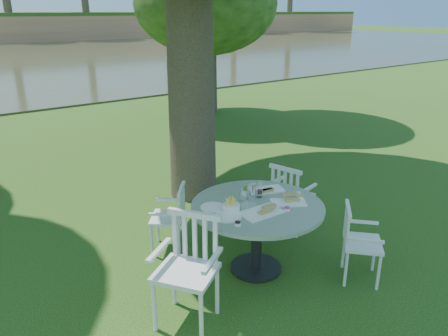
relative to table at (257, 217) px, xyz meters
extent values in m
plane|color=#16360B|center=(0.29, 0.77, -0.64)|extent=(140.00, 140.00, 0.00)
cylinder|color=black|center=(0.00, 0.00, -0.62)|extent=(0.56, 0.56, 0.04)
cylinder|color=black|center=(0.00, 0.00, -0.24)|extent=(0.12, 0.12, 0.71)
cylinder|color=gray|center=(0.00, 0.00, 0.13)|extent=(1.40, 1.40, 0.04)
cylinder|color=silver|center=(1.22, 0.32, -0.41)|extent=(0.04, 0.04, 0.45)
cylinder|color=silver|center=(1.13, 0.70, -0.41)|extent=(0.04, 0.04, 0.45)
cylinder|color=silver|center=(0.88, 0.23, -0.41)|extent=(0.04, 0.04, 0.45)
cylinder|color=silver|center=(0.78, 0.62, -0.41)|extent=(0.04, 0.04, 0.45)
cube|color=silver|center=(1.00, 0.47, -0.17)|extent=(0.51, 0.54, 0.04)
cube|color=silver|center=(0.81, 0.42, 0.04)|extent=(0.14, 0.45, 0.46)
cylinder|color=silver|center=(-0.57, 1.20, -0.44)|extent=(0.03, 0.03, 0.40)
cylinder|color=silver|center=(-0.79, 0.92, -0.44)|extent=(0.03, 0.03, 0.40)
cylinder|color=silver|center=(-0.32, 0.99, -0.44)|extent=(0.03, 0.03, 0.40)
cylinder|color=silver|center=(-0.55, 0.72, -0.44)|extent=(0.03, 0.03, 0.40)
cube|color=silver|center=(-0.56, 0.96, -0.22)|extent=(0.55, 0.55, 0.04)
cube|color=silver|center=(-0.42, 0.84, -0.03)|extent=(0.29, 0.33, 0.41)
cylinder|color=silver|center=(-1.36, -0.21, -0.39)|extent=(0.04, 0.04, 0.50)
cylinder|color=silver|center=(-1.11, -0.58, -0.39)|extent=(0.04, 0.04, 0.50)
cylinder|color=silver|center=(-1.03, 0.02, -0.39)|extent=(0.04, 0.04, 0.50)
cylinder|color=silver|center=(-0.78, -0.35, -0.39)|extent=(0.04, 0.04, 0.50)
cube|color=silver|center=(-1.07, -0.28, -0.11)|extent=(0.67, 0.69, 0.04)
cube|color=silver|center=(-0.89, -0.16, 0.12)|extent=(0.32, 0.45, 0.51)
cylinder|color=silver|center=(0.75, -1.03, -0.43)|extent=(0.03, 0.03, 0.40)
cylinder|color=silver|center=(1.02, -0.79, -0.43)|extent=(0.03, 0.03, 0.40)
cylinder|color=silver|center=(0.53, -0.79, -0.43)|extent=(0.03, 0.03, 0.40)
cylinder|color=silver|center=(0.80, -0.55, -0.43)|extent=(0.03, 0.03, 0.40)
cube|color=silver|center=(0.77, -0.79, -0.21)|extent=(0.56, 0.56, 0.04)
cube|color=silver|center=(0.65, -0.66, -0.03)|extent=(0.33, 0.31, 0.41)
cube|color=white|center=(-0.11, -0.18, 0.16)|extent=(0.44, 0.28, 0.02)
cube|color=white|center=(0.29, -0.16, 0.16)|extent=(0.43, 0.38, 0.01)
cube|color=white|center=(0.33, 0.23, 0.16)|extent=(0.44, 0.33, 0.02)
cylinder|color=white|center=(-0.43, -0.05, 0.16)|extent=(0.28, 0.28, 0.01)
cylinder|color=white|center=(-0.43, 0.22, 0.16)|extent=(0.25, 0.25, 0.01)
cylinder|color=white|center=(-0.31, 0.05, 0.18)|extent=(0.18, 0.18, 0.07)
cylinder|color=white|center=(0.11, 0.26, 0.18)|extent=(0.18, 0.18, 0.06)
cylinder|color=silver|center=(0.02, 0.13, 0.25)|extent=(0.10, 0.10, 0.20)
cylinder|color=white|center=(0.15, 0.14, 0.24)|extent=(0.06, 0.06, 0.17)
cylinder|color=white|center=(-0.08, 0.16, 0.20)|extent=(0.06, 0.06, 0.10)
cylinder|color=white|center=(-0.21, -0.05, 0.21)|extent=(0.07, 0.07, 0.12)
cylinder|color=white|center=(0.15, -0.29, 0.16)|extent=(0.07, 0.07, 0.03)
cylinder|color=white|center=(0.47, -0.16, 0.16)|extent=(0.07, 0.07, 0.03)
cylinder|color=white|center=(0.52, -0.09, 0.16)|extent=(0.06, 0.06, 0.03)
cylinder|color=white|center=(-0.46, -0.24, 0.16)|extent=(0.06, 0.06, 0.03)
ellipsoid|color=#1D3A12|center=(4.17, 6.88, 2.22)|extent=(3.05, 3.05, 2.13)
camera|label=1|loc=(-2.78, -3.14, 2.07)|focal=35.00mm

